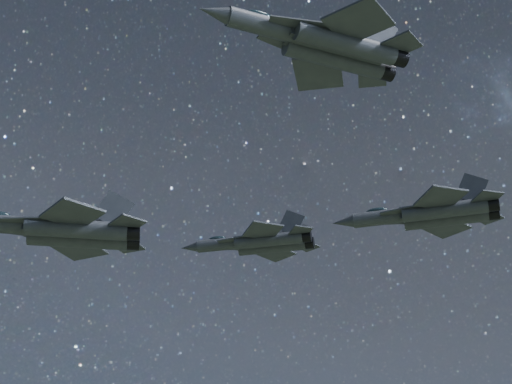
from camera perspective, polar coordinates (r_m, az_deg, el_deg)
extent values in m
cylinder|color=#2E3239|center=(79.12, -17.45, -2.28)|extent=(8.51, 1.93, 1.79)
cube|color=#2E3239|center=(78.26, -13.16, -2.63)|extent=(9.43, 1.88, 1.49)
cylinder|color=#2E3239|center=(76.96, -12.92, -2.63)|extent=(9.66, 1.95, 1.79)
cylinder|color=#2E3239|center=(79.04, -12.82, -3.34)|extent=(9.66, 1.95, 1.79)
cylinder|color=black|center=(76.61, -9.00, -2.90)|extent=(1.52, 1.68, 1.65)
cylinder|color=black|center=(78.70, -9.00, -3.61)|extent=(1.52, 1.68, 1.65)
cube|color=#2E3239|center=(77.34, -16.11, -1.99)|extent=(6.09, 2.47, 0.14)
cube|color=#2E3239|center=(80.11, -15.87, -2.95)|extent=(6.09, 2.28, 0.14)
cube|color=#2E3239|center=(74.61, -13.21, -1.56)|extent=(6.27, 6.47, 0.23)
cube|color=#2E3239|center=(81.65, -12.85, -3.98)|extent=(6.34, 6.51, 0.23)
cube|color=#2E3239|center=(75.38, -9.33, -2.24)|extent=(3.70, 3.79, 0.17)
cube|color=#2E3239|center=(80.17, -9.31, -3.87)|extent=(3.74, 3.81, 0.17)
cube|color=#2E3239|center=(77.38, -10.32, -1.26)|extent=(3.98, 0.57, 4.08)
cube|color=#2E3239|center=(79.95, -10.28, -2.18)|extent=(3.99, 0.52, 4.08)
cylinder|color=#2E3239|center=(92.59, -2.15, -3.79)|extent=(7.03, 3.98, 1.47)
cone|color=#2E3239|center=(93.80, -4.83, -4.04)|extent=(2.60, 2.07, 1.32)
ellipsoid|color=#1B2B31|center=(93.17, -2.82, -3.46)|extent=(2.45, 1.76, 0.73)
cube|color=#2E3239|center=(91.50, 0.82, -3.54)|extent=(7.71, 4.21, 1.23)
cylinder|color=#2E3239|center=(90.42, 0.93, -3.52)|extent=(7.90, 4.34, 1.47)
cylinder|color=#2E3239|center=(92.10, 1.18, -3.99)|extent=(7.90, 4.34, 1.47)
cylinder|color=black|center=(89.69, 3.65, -3.25)|extent=(1.65, 1.72, 1.36)
cylinder|color=black|center=(91.39, 3.85, -3.73)|extent=(1.65, 1.72, 1.36)
cube|color=#2E3239|center=(91.02, -1.32, -3.44)|extent=(4.68, 3.54, 0.11)
cube|color=#2E3239|center=(93.27, -0.94, -4.08)|extent=(5.02, 1.96, 0.11)
cube|color=#2E3239|center=(88.52, 0.50, -2.82)|extent=(4.24, 4.62, 0.19)
cube|color=#2E3239|center=(94.24, 1.36, -4.45)|extent=(5.39, 5.29, 0.19)
cube|color=#2E3239|center=(88.73, 3.27, -2.84)|extent=(2.48, 2.64, 0.14)
cube|color=#2E3239|center=(92.62, 3.75, -3.95)|extent=(3.20, 3.16, 0.14)
cube|color=#2E3239|center=(90.49, 2.59, -2.26)|extent=(3.00, 1.61, 3.36)
cube|color=#2E3239|center=(92.59, 2.86, -2.88)|extent=(3.18, 1.12, 3.36)
cylinder|color=#2E3239|center=(51.98, 1.30, 11.82)|extent=(6.48, 2.74, 1.34)
cone|color=#2E3239|center=(50.87, -3.07, 12.91)|extent=(2.27, 1.63, 1.20)
ellipsoid|color=#1B2B31|center=(52.09, 0.23, 12.63)|extent=(2.19, 1.34, 0.66)
cube|color=#2E3239|center=(53.50, 5.77, 10.58)|extent=(7.13, 2.84, 1.11)
cylinder|color=#2E3239|center=(52.81, 6.55, 10.69)|extent=(7.31, 2.93, 1.34)
cylinder|color=#2E3239|center=(53.98, 5.69, 9.65)|extent=(7.31, 2.93, 1.34)
cylinder|color=black|center=(54.48, 10.27, 9.62)|extent=(1.36, 1.45, 1.23)
cylinder|color=black|center=(55.61, 9.35, 8.64)|extent=(1.36, 1.45, 1.23)
cube|color=#2E3239|center=(51.61, 3.43, 12.06)|extent=(4.48, 1.10, 0.10)
cube|color=#2E3239|center=(53.23, 2.36, 10.58)|extent=(4.45, 2.68, 0.10)
cube|color=#2E3239|center=(51.48, 7.46, 12.19)|extent=(4.91, 4.90, 0.17)
cube|color=#2E3239|center=(55.46, 4.55, 8.64)|extent=(4.27, 4.54, 0.17)
cube|color=#2E3239|center=(53.70, 10.56, 10.51)|extent=(2.90, 2.91, 0.13)
cube|color=#2E3239|center=(56.32, 8.46, 8.25)|extent=(2.51, 2.62, 0.13)
cube|color=#2E3239|center=(54.70, 8.91, 11.48)|extent=(2.97, 0.57, 3.05)
cube|color=#2E3239|center=(56.11, 7.81, 10.21)|extent=(2.88, 1.04, 3.05)
cylinder|color=#2E3239|center=(82.20, 9.68, -1.78)|extent=(7.40, 4.52, 1.56)
cone|color=#2E3239|center=(82.72, 6.38, -2.20)|extent=(2.77, 2.28, 1.40)
ellipsoid|color=#1B2B31|center=(82.64, 8.81, -1.42)|extent=(2.61, 1.95, 0.77)
cube|color=#2E3239|center=(81.93, 13.29, -1.35)|extent=(8.10, 4.81, 1.30)
cylinder|color=#2E3239|center=(80.83, 13.56, -1.29)|extent=(8.31, 4.94, 1.56)
cylinder|color=#2E3239|center=(82.63, 13.65, -1.89)|extent=(8.31, 4.94, 1.56)
cylinder|color=black|center=(80.91, 16.80, -0.87)|extent=(1.79, 1.86, 1.44)
cylinder|color=black|center=(82.71, 16.82, -1.48)|extent=(1.79, 1.86, 1.44)
cube|color=#2E3239|center=(80.81, 10.83, -1.29)|extent=(4.88, 3.94, 0.12)
cube|color=#2E3239|center=(83.24, 11.03, -2.09)|extent=(5.33, 2.31, 0.12)
cube|color=#2E3239|center=(78.76, 13.28, -0.42)|extent=(4.33, 4.76, 0.20)
cube|color=#2E3239|center=(84.90, 13.61, -2.48)|extent=(5.70, 5.55, 0.20)
cube|color=#2E3239|center=(79.81, 16.48, -0.37)|extent=(2.53, 2.71, 0.15)
cube|color=#2E3239|center=(83.96, 16.55, -1.78)|extent=(3.38, 3.33, 0.15)
cube|color=#2E3239|center=(81.48, 15.43, 0.24)|extent=(3.12, 1.85, 3.57)
cube|color=#2E3239|center=(83.71, 15.49, -0.54)|extent=(3.34, 1.35, 3.57)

